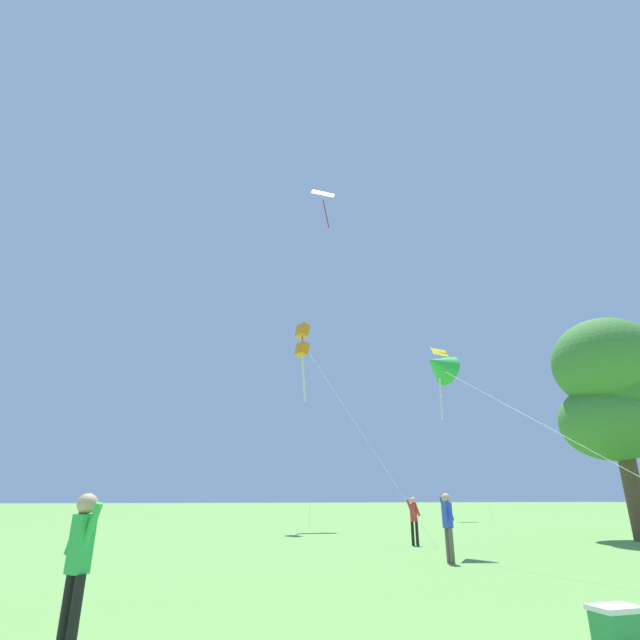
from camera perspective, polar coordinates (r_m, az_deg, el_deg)
name	(u,v)px	position (r m, az deg, el deg)	size (l,w,h in m)	color
kite_yellow_diamond	(440,359)	(46.30, 13.92, -4.47)	(1.69, 6.10, 14.95)	yellow
kite_green_small	(439,366)	(18.21, 13.71, -5.22)	(1.53, 11.58, 6.89)	green
kite_orange_box	(302,342)	(29.93, -2.07, -2.58)	(2.67, 11.35, 11.86)	orange
kite_purple_streamer	(324,205)	(42.63, 0.43, 13.29)	(3.98, 7.14, 27.20)	purple
person_foreground_watcher	(79,556)	(6.84, -26.34, -23.52)	(0.43, 0.47, 1.72)	black
person_with_spool	(448,521)	(15.10, 14.71, -21.75)	(0.24, 0.58, 1.79)	#665B4C
person_near_tree	(414,516)	(20.30, 10.92, -21.60)	(0.42, 0.47, 1.71)	black
tree_right_cluster	(614,391)	(25.80, 31.12, -7.08)	(5.51, 5.00, 9.45)	brown
picnic_cooler	(619,626)	(7.77, 31.63, -28.17)	(0.60, 0.40, 0.44)	#2D8C47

